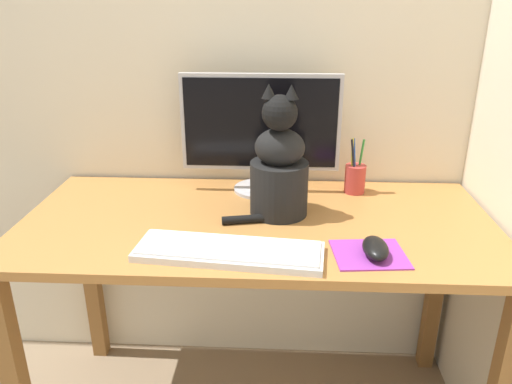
# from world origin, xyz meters

# --- Properties ---
(wall_back) EXTENTS (7.00, 0.04, 2.50)m
(wall_back) POSITION_xyz_m (0.00, 0.35, 1.25)
(wall_back) COLOR beige
(wall_back) RESTS_ON ground_plane
(desk) EXTENTS (1.33, 0.63, 0.72)m
(desk) POSITION_xyz_m (0.00, 0.00, 0.62)
(desk) COLOR #A87038
(desk) RESTS_ON ground_plane
(monitor) EXTENTS (0.49, 0.17, 0.37)m
(monitor) POSITION_xyz_m (-0.00, 0.22, 0.92)
(monitor) COLOR #B2B2B7
(monitor) RESTS_ON desk
(keyboard) EXTENTS (0.47, 0.19, 0.02)m
(keyboard) POSITION_xyz_m (-0.06, -0.21, 0.73)
(keyboard) COLOR silver
(keyboard) RESTS_ON desk
(mousepad_right) EXTENTS (0.19, 0.17, 0.00)m
(mousepad_right) POSITION_xyz_m (0.28, -0.19, 0.72)
(mousepad_right) COLOR purple
(mousepad_right) RESTS_ON desk
(computer_mouse_right) EXTENTS (0.06, 0.11, 0.04)m
(computer_mouse_right) POSITION_xyz_m (0.30, -0.20, 0.74)
(computer_mouse_right) COLOR black
(computer_mouse_right) RESTS_ON mousepad_right
(cat) EXTENTS (0.25, 0.19, 0.37)m
(cat) POSITION_xyz_m (0.06, 0.04, 0.86)
(cat) COLOR black
(cat) RESTS_ON desk
(pen_cup) EXTENTS (0.07, 0.07, 0.18)m
(pen_cup) POSITION_xyz_m (0.30, 0.22, 0.77)
(pen_cup) COLOR #B23833
(pen_cup) RESTS_ON desk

